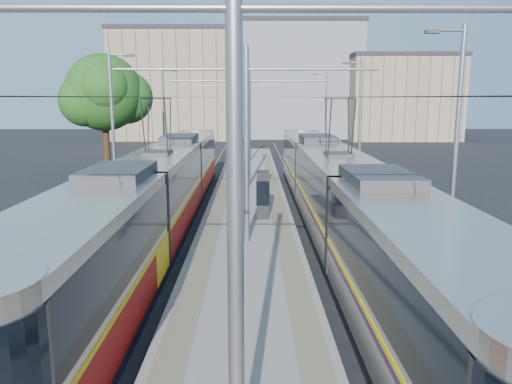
{
  "coord_description": "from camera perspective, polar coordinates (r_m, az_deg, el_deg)",
  "views": [
    {
      "loc": [
        0.2,
        -9.76,
        5.53
      ],
      "look_at": [
        0.36,
        10.96,
        1.6
      ],
      "focal_mm": 35.0,
      "sensor_mm": 36.0,
      "label": 1
    }
  ],
  "objects": [
    {
      "name": "building_centre",
      "position": [
        74.03,
        4.14,
        12.55
      ],
      "size": [
        18.36,
        14.28,
        15.77
      ],
      "color": "gray",
      "rests_on": "ground"
    },
    {
      "name": "tram_right",
      "position": [
        20.12,
        9.28,
        0.08
      ],
      "size": [
        2.43,
        32.02,
        5.5
      ],
      "color": "black",
      "rests_on": "ground"
    },
    {
      "name": "tram_left",
      "position": [
        20.8,
        -10.97,
        -0.05
      ],
      "size": [
        2.43,
        30.5,
        5.5
      ],
      "color": "black",
      "rests_on": "ground"
    },
    {
      "name": "building_right",
      "position": [
        70.59,
        16.11,
        10.35
      ],
      "size": [
        14.28,
        10.2,
        11.08
      ],
      "color": "gray",
      "rests_on": "ground"
    },
    {
      "name": "ground",
      "position": [
        11.22,
        -1.5,
        -18.8
      ],
      "size": [
        160.0,
        160.0,
        0.0
      ],
      "primitive_type": "plane",
      "color": "black",
      "rests_on": "ground"
    },
    {
      "name": "building_left",
      "position": [
        70.52,
        -8.96,
        11.97
      ],
      "size": [
        16.32,
        12.24,
        14.36
      ],
      "color": "gray",
      "rests_on": "ground"
    },
    {
      "name": "tactile_strip_right",
      "position": [
        27.3,
        2.18,
        -0.3
      ],
      "size": [
        0.7,
        50.0,
        0.01
      ],
      "primitive_type": "cube",
      "color": "gray",
      "rests_on": "platform"
    },
    {
      "name": "rails",
      "position": [
        27.32,
        -0.86,
        -0.9
      ],
      "size": [
        8.71,
        70.0,
        0.03
      ],
      "color": "gray",
      "rests_on": "ground"
    },
    {
      "name": "tactile_strip_left",
      "position": [
        27.32,
        -3.91,
        -0.31
      ],
      "size": [
        0.7,
        50.0,
        0.01
      ],
      "primitive_type": "cube",
      "color": "gray",
      "rests_on": "platform"
    },
    {
      "name": "tree",
      "position": [
        36.99,
        -16.38,
        10.69
      ],
      "size": [
        5.87,
        5.43,
        8.53
      ],
      "color": "#382314",
      "rests_on": "ground"
    },
    {
      "name": "street_lamps",
      "position": [
        30.79,
        -0.83,
        8.23
      ],
      "size": [
        15.18,
        38.22,
        8.0
      ],
      "color": "gray",
      "rests_on": "ground"
    },
    {
      "name": "platform",
      "position": [
        27.3,
        -0.86,
        -0.62
      ],
      "size": [
        4.0,
        50.0,
        0.3
      ],
      "primitive_type": "cube",
      "color": "gray",
      "rests_on": "ground"
    },
    {
      "name": "catenary",
      "position": [
        23.94,
        -0.94,
        8.33
      ],
      "size": [
        9.2,
        70.0,
        7.0
      ],
      "color": "gray",
      "rests_on": "platform"
    },
    {
      "name": "shelter",
      "position": [
        21.95,
        0.8,
        -0.17
      ],
      "size": [
        0.59,
        0.94,
        2.05
      ],
      "rotation": [
        0.0,
        0.0,
        -0.02
      ],
      "color": "black",
      "rests_on": "platform"
    }
  ]
}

